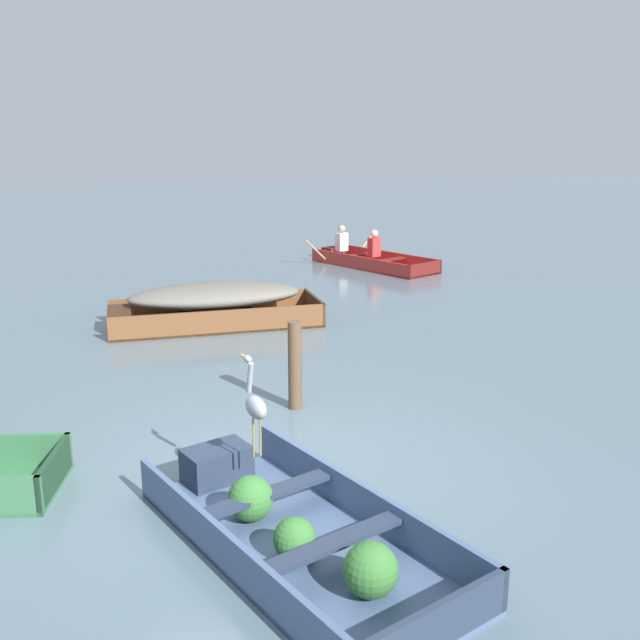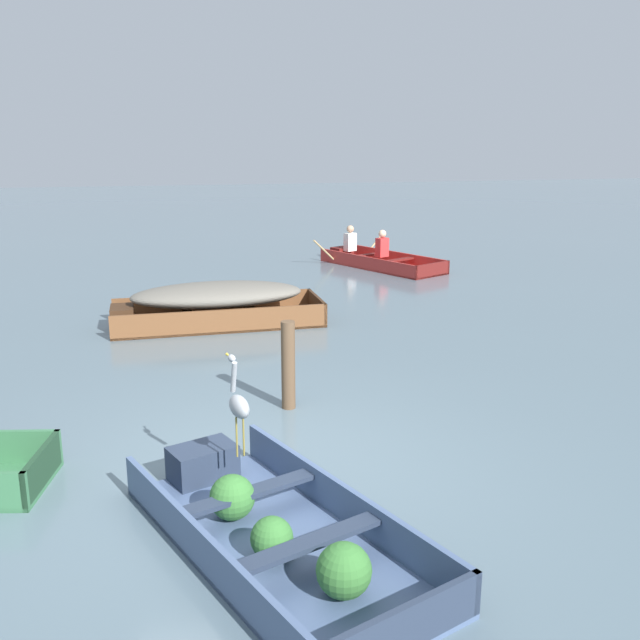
# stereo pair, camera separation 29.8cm
# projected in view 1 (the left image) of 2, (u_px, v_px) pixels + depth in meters

# --- Properties ---
(ground_plane) EXTENTS (80.00, 80.00, 0.00)m
(ground_plane) POSITION_uv_depth(u_px,v_px,m) (272.00, 471.00, 6.60)
(ground_plane) COLOR slate
(dinghy_slate_blue_foreground) EXTENTS (2.25, 3.16, 0.42)m
(dinghy_slate_blue_foreground) POSITION_uv_depth(u_px,v_px,m) (292.00, 528.00, 5.37)
(dinghy_slate_blue_foreground) COLOR #475B7F
(dinghy_slate_blue_foreground) RESTS_ON ground
(skiff_wooden_brown_near_moored) EXTENTS (3.40, 1.29, 0.70)m
(skiff_wooden_brown_near_moored) POSITION_uv_depth(u_px,v_px,m) (213.00, 301.00, 11.56)
(skiff_wooden_brown_near_moored) COLOR brown
(skiff_wooden_brown_near_moored) RESTS_ON ground
(rowboat_red_with_crew) EXTENTS (2.76, 3.34, 0.88)m
(rowboat_red_with_crew) POSITION_uv_depth(u_px,v_px,m) (368.00, 259.00, 16.93)
(rowboat_red_with_crew) COLOR #AD2D28
(rowboat_red_with_crew) RESTS_ON ground
(heron_on_dinghy) EXTENTS (0.20, 0.46, 0.84)m
(heron_on_dinghy) POSITION_uv_depth(u_px,v_px,m) (255.00, 404.00, 5.83)
(heron_on_dinghy) COLOR olive
(heron_on_dinghy) RESTS_ON dinghy_slate_blue_foreground
(mooring_post) EXTENTS (0.16, 0.16, 1.02)m
(mooring_post) POSITION_uv_depth(u_px,v_px,m) (295.00, 365.00, 8.00)
(mooring_post) COLOR brown
(mooring_post) RESTS_ON ground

